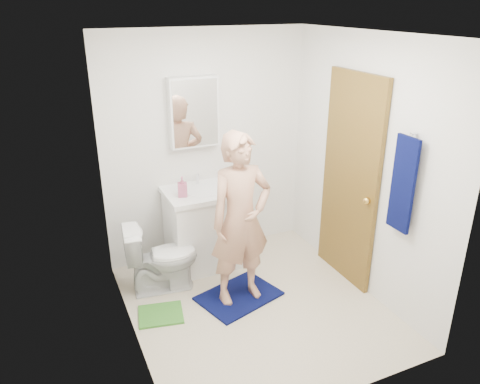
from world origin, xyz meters
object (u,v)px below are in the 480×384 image
object	(u,v)px
medicine_cabinet	(194,112)
man	(241,220)
towel	(403,185)
vanity_cabinet	(205,230)
toothbrush_cup	(226,178)
soap_dispenser	(182,187)
toilet	(162,257)

from	to	relation	value
medicine_cabinet	man	distance (m)	1.24
towel	man	world-z (taller)	towel
vanity_cabinet	medicine_cabinet	world-z (taller)	medicine_cabinet
vanity_cabinet	toothbrush_cup	distance (m)	0.59
toothbrush_cup	man	xyz separation A→B (m)	(-0.21, -0.85, -0.07)
medicine_cabinet	towel	world-z (taller)	medicine_cabinet
toothbrush_cup	soap_dispenser	bearing A→B (deg)	-162.06
vanity_cabinet	toilet	world-z (taller)	vanity_cabinet
toilet	medicine_cabinet	bearing A→B (deg)	-40.43
soap_dispenser	toothbrush_cup	distance (m)	0.56
vanity_cabinet	medicine_cabinet	size ratio (longest dim) A/B	1.14
toilet	toothbrush_cup	bearing A→B (deg)	-58.37
towel	soap_dispenser	bearing A→B (deg)	135.04
toilet	soap_dispenser	xyz separation A→B (m)	(0.30, 0.21, 0.60)
toilet	soap_dispenser	distance (m)	0.71
medicine_cabinet	toilet	xyz separation A→B (m)	(-0.55, -0.50, -1.25)
medicine_cabinet	towel	distance (m)	2.11
toilet	toothbrush_cup	xyz separation A→B (m)	(0.83, 0.38, 0.55)
medicine_cabinet	toothbrush_cup	distance (m)	0.77
towel	man	bearing A→B (deg)	145.93
medicine_cabinet	toothbrush_cup	bearing A→B (deg)	-22.50
toilet	soap_dispenser	bearing A→B (deg)	-48.10
toilet	towel	bearing A→B (deg)	-118.09
vanity_cabinet	toilet	xyz separation A→B (m)	(-0.55, -0.28, -0.05)
medicine_cabinet	man	world-z (taller)	medicine_cabinet
towel	toilet	size ratio (longest dim) A/B	1.16
vanity_cabinet	medicine_cabinet	bearing A→B (deg)	90.00
vanity_cabinet	towel	world-z (taller)	towel
toothbrush_cup	medicine_cabinet	bearing A→B (deg)	157.50
man	medicine_cabinet	bearing A→B (deg)	91.68
medicine_cabinet	man	xyz separation A→B (m)	(0.08, -0.96, -0.78)
man	vanity_cabinet	bearing A→B (deg)	93.08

